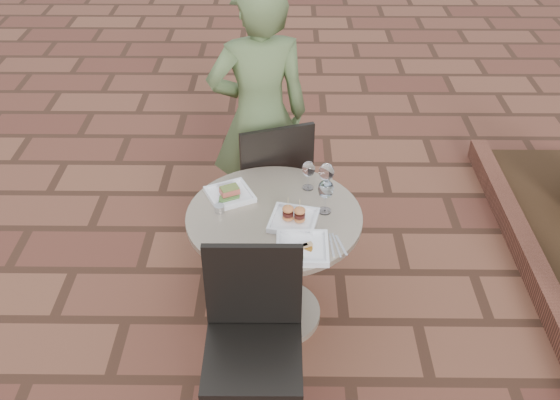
{
  "coord_description": "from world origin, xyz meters",
  "views": [
    {
      "loc": [
        0.07,
        -2.47,
        2.65
      ],
      "look_at": [
        0.05,
        0.05,
        0.82
      ],
      "focal_mm": 40.0,
      "sensor_mm": 36.0,
      "label": 1
    }
  ],
  "objects_px": {
    "chair_near": "(253,326)",
    "chair_far": "(272,175)",
    "plate_sliders": "(294,218)",
    "diner": "(260,118)",
    "cafe_table": "(274,251)",
    "plate_tuna": "(302,248)",
    "plate_salmon": "(230,194)"
  },
  "relations": [
    {
      "from": "plate_sliders",
      "to": "diner",
      "type": "bearing_deg",
      "value": 102.91
    },
    {
      "from": "cafe_table",
      "to": "plate_sliders",
      "type": "xyz_separation_m",
      "value": [
        0.1,
        -0.06,
        0.27
      ]
    },
    {
      "from": "cafe_table",
      "to": "chair_near",
      "type": "xyz_separation_m",
      "value": [
        -0.08,
        -0.59,
        0.07
      ]
    },
    {
      "from": "plate_sliders",
      "to": "chair_far",
      "type": "bearing_deg",
      "value": 100.06
    },
    {
      "from": "chair_near",
      "to": "diner",
      "type": "xyz_separation_m",
      "value": [
        -0.02,
        1.4,
        0.29
      ]
    },
    {
      "from": "cafe_table",
      "to": "plate_tuna",
      "type": "relative_size",
      "value": 3.62
    },
    {
      "from": "chair_far",
      "to": "diner",
      "type": "bearing_deg",
      "value": -85.3
    },
    {
      "from": "cafe_table",
      "to": "chair_near",
      "type": "bearing_deg",
      "value": -98.12
    },
    {
      "from": "cafe_table",
      "to": "plate_sliders",
      "type": "height_order",
      "value": "plate_sliders"
    },
    {
      "from": "cafe_table",
      "to": "diner",
      "type": "height_order",
      "value": "diner"
    },
    {
      "from": "plate_sliders",
      "to": "plate_tuna",
      "type": "xyz_separation_m",
      "value": [
        0.04,
        -0.22,
        -0.01
      ]
    },
    {
      "from": "diner",
      "to": "chair_far",
      "type": "bearing_deg",
      "value": 100.56
    },
    {
      "from": "chair_far",
      "to": "plate_tuna",
      "type": "relative_size",
      "value": 3.74
    },
    {
      "from": "plate_tuna",
      "to": "cafe_table",
      "type": "bearing_deg",
      "value": 116.16
    },
    {
      "from": "chair_far",
      "to": "chair_near",
      "type": "bearing_deg",
      "value": 68.69
    },
    {
      "from": "chair_far",
      "to": "plate_tuna",
      "type": "bearing_deg",
      "value": 81.59
    },
    {
      "from": "chair_far",
      "to": "plate_sliders",
      "type": "height_order",
      "value": "chair_far"
    },
    {
      "from": "plate_salmon",
      "to": "plate_sliders",
      "type": "bearing_deg",
      "value": -32.83
    },
    {
      "from": "plate_tuna",
      "to": "chair_far",
      "type": "bearing_deg",
      "value": 100.07
    },
    {
      "from": "chair_far",
      "to": "plate_tuna",
      "type": "height_order",
      "value": "chair_far"
    },
    {
      "from": "chair_near",
      "to": "chair_far",
      "type": "bearing_deg",
      "value": 86.85
    },
    {
      "from": "cafe_table",
      "to": "chair_far",
      "type": "xyz_separation_m",
      "value": [
        -0.02,
        0.63,
        0.07
      ]
    },
    {
      "from": "chair_near",
      "to": "diner",
      "type": "relative_size",
      "value": 0.55
    },
    {
      "from": "chair_far",
      "to": "plate_salmon",
      "type": "xyz_separation_m",
      "value": [
        -0.21,
        -0.48,
        0.2
      ]
    },
    {
      "from": "diner",
      "to": "plate_tuna",
      "type": "height_order",
      "value": "diner"
    },
    {
      "from": "plate_salmon",
      "to": "plate_sliders",
      "type": "xyz_separation_m",
      "value": [
        0.34,
        -0.22,
        0.01
      ]
    },
    {
      "from": "plate_salmon",
      "to": "plate_tuna",
      "type": "bearing_deg",
      "value": -49.1
    },
    {
      "from": "chair_near",
      "to": "plate_sliders",
      "type": "relative_size",
      "value": 3.42
    },
    {
      "from": "diner",
      "to": "plate_salmon",
      "type": "bearing_deg",
      "value": 65.74
    },
    {
      "from": "diner",
      "to": "plate_sliders",
      "type": "bearing_deg",
      "value": 90.27
    },
    {
      "from": "cafe_table",
      "to": "plate_tuna",
      "type": "bearing_deg",
      "value": -63.84
    },
    {
      "from": "plate_sliders",
      "to": "chair_near",
      "type": "bearing_deg",
      "value": -109.21
    }
  ]
}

